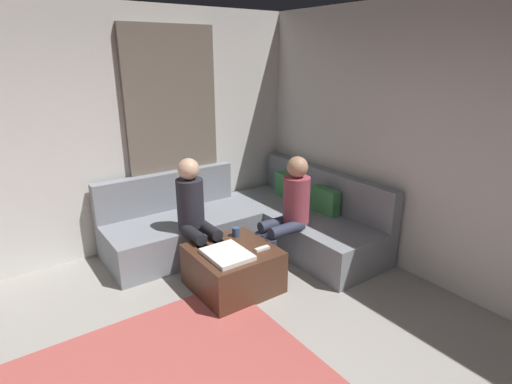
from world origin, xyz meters
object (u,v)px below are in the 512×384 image
at_px(ottoman, 233,268).
at_px(person_on_couch_back, 289,208).
at_px(person_on_couch_side, 195,212).
at_px(sectional_couch, 251,223).
at_px(coffee_mug, 236,232).
at_px(game_remote, 262,249).

relative_size(ottoman, person_on_couch_back, 0.63).
bearing_deg(ottoman, person_on_couch_side, -166.74).
height_order(sectional_couch, person_on_couch_side, person_on_couch_side).
distance_m(sectional_couch, person_on_couch_back, 0.73).
bearing_deg(sectional_couch, coffee_mug, -47.99).
xyz_separation_m(coffee_mug, person_on_couch_side, (-0.30, -0.30, 0.19)).
distance_m(coffee_mug, game_remote, 0.40).
distance_m(sectional_couch, ottoman, 0.95).
bearing_deg(person_on_couch_side, sectional_couch, -169.49).
xyz_separation_m(ottoman, game_remote, (0.18, 0.22, 0.22)).
bearing_deg(person_on_couch_back, game_remote, 113.78).
relative_size(sectional_couch, ottoman, 3.36).
bearing_deg(coffee_mug, person_on_couch_side, -134.59).
distance_m(ottoman, person_on_couch_back, 0.86).
height_order(sectional_couch, game_remote, sectional_couch).
height_order(ottoman, coffee_mug, coffee_mug).
relative_size(coffee_mug, person_on_couch_side, 0.08).
xyz_separation_m(sectional_couch, ottoman, (0.67, -0.67, -0.07)).
bearing_deg(sectional_couch, game_remote, -28.27).
bearing_deg(person_on_couch_side, game_remote, 116.11).
distance_m(ottoman, game_remote, 0.36).
bearing_deg(coffee_mug, person_on_couch_back, 72.30).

